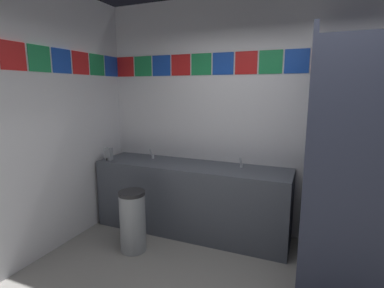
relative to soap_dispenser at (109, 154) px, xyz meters
The scene contains 9 objects.
wall_back 2.21m from the soap_dispenser, 14.30° to the left, with size 4.49×0.09×2.88m.
wall_side 1.34m from the soap_dispenser, 99.39° to the right, with size 0.09×3.44×2.88m.
vanity_counter 1.21m from the soap_dispenser, ahead, with size 2.40×0.61×0.87m.
faucet_left 0.56m from the soap_dispenser, 29.51° to the left, with size 0.04×0.10×0.14m.
faucet_right 1.71m from the soap_dispenser, ahead, with size 0.04×0.10×0.14m.
soap_dispenser is the anchor object (origin of this frame).
stall_divider 2.63m from the soap_dispenser, ahead, with size 0.92×1.30×2.24m.
toilet 2.95m from the soap_dispenser, ahead, with size 0.39×0.49×0.74m.
trash_bin 1.02m from the soap_dispenser, 35.97° to the right, with size 0.29×0.29×0.69m.
Camera 1 is at (0.36, -1.83, 1.78)m, focal length 27.64 mm.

